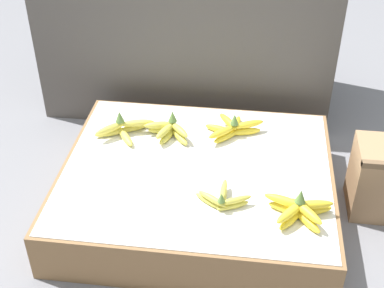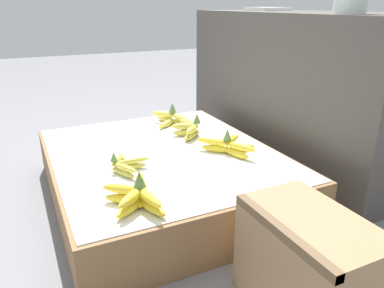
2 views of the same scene
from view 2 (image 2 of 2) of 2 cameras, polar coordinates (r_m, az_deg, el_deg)
ground_plane at (r=1.64m, az=-4.29°, el=-7.68°), size 10.00×10.00×0.00m
display_platform at (r=1.60m, az=-4.38°, el=-4.54°), size 1.04×0.89×0.20m
back_vendor_table at (r=2.07m, az=16.78°, el=8.39°), size 1.39×0.58×0.74m
wooden_crate at (r=1.04m, az=17.10°, el=-17.64°), size 0.35×0.21×0.30m
banana_bunch_front_midright at (r=1.39m, az=-10.28°, el=-3.09°), size 0.21×0.15×0.08m
banana_bunch_front_right at (r=1.15m, az=-8.35°, el=-7.73°), size 0.24×0.16×0.11m
banana_bunch_middle_left at (r=1.90m, az=-2.99°, el=3.90°), size 0.25×0.20×0.11m
banana_bunch_middle_midleft at (r=1.73m, az=-0.38°, el=2.38°), size 0.20×0.13×0.11m
banana_bunch_middle_midright at (r=1.55m, az=5.58°, el=-0.19°), size 0.25×0.23×0.11m
foam_tray_white at (r=2.29m, az=11.34°, el=19.53°), size 0.22×0.18×0.02m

